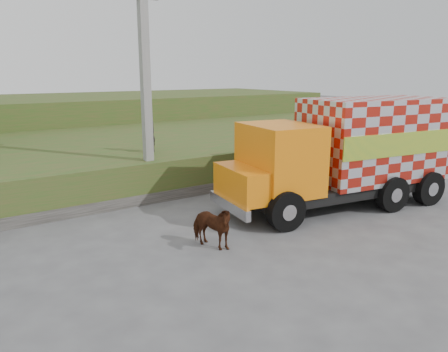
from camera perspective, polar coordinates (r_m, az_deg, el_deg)
ground at (r=13.55m, az=2.62°, el=-6.90°), size 120.00×120.00×0.00m
embankment at (r=21.90m, az=-13.28°, el=2.68°), size 40.00×12.00×1.50m
embankment_far at (r=33.19m, az=-20.98°, el=7.04°), size 40.00×12.00×3.00m
retaining_strip at (r=16.05m, az=-12.26°, el=-3.17°), size 16.00×0.50×0.40m
utility_pole at (r=16.18m, az=-10.17°, el=11.01°), size 1.20×0.30×8.00m
cargo_truck at (r=16.08m, az=15.95°, el=3.08°), size 8.82×4.03×3.80m
cow at (r=11.94m, az=-1.73°, el=-6.61°), size 1.12×1.60×1.23m
pedestrian at (r=18.04m, az=-9.72°, el=5.58°), size 0.66×0.52×1.59m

